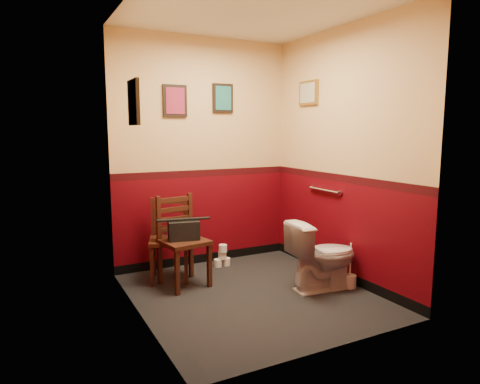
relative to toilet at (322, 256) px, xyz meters
name	(u,v)px	position (x,y,z in m)	size (l,w,h in m)	color
floor	(252,295)	(-0.72, 0.19, -0.35)	(2.20, 2.40, 0.00)	black
ceiling	(253,10)	(-0.72, 0.19, 2.35)	(2.20, 2.40, 0.00)	silver
wall_back	(204,153)	(-0.72, 1.39, 1.00)	(2.20, 2.70, 0.00)	#51030B
wall_front	(335,169)	(-0.72, -1.01, 1.00)	(2.20, 2.70, 0.00)	#51030B
wall_left	(136,163)	(-1.82, 0.19, 1.00)	(2.40, 2.70, 0.00)	#51030B
wall_right	(342,156)	(0.38, 0.19, 1.00)	(2.40, 2.70, 0.00)	#51030B
grab_bar	(324,190)	(0.35, 0.44, 0.60)	(0.05, 0.56, 0.06)	silver
framed_print_back_a	(175,101)	(-1.07, 1.37, 1.60)	(0.28, 0.04, 0.36)	black
framed_print_back_b	(223,98)	(-0.47, 1.37, 1.65)	(0.26, 0.04, 0.34)	black
framed_print_left	(134,102)	(-1.80, 0.29, 1.50)	(0.04, 0.30, 0.38)	black
framed_print_right	(308,93)	(0.36, 0.79, 1.70)	(0.04, 0.34, 0.28)	olive
toilet	(322,256)	(0.00, 0.00, 0.00)	(0.40, 0.72, 0.70)	white
toilet_brush	(350,280)	(0.28, -0.10, -0.27)	(0.13, 0.13, 0.47)	silver
chair_left	(169,239)	(-1.29, 1.02, 0.09)	(0.53, 0.53, 0.88)	#3D1D12
chair_right	(182,241)	(-1.23, 0.78, 0.12)	(0.51, 0.51, 0.94)	#3D1D12
handbag	(184,230)	(-1.22, 0.74, 0.24)	(0.34, 0.21, 0.23)	black
tp_stack	(222,257)	(-0.59, 1.14, -0.24)	(0.21, 0.13, 0.27)	silver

